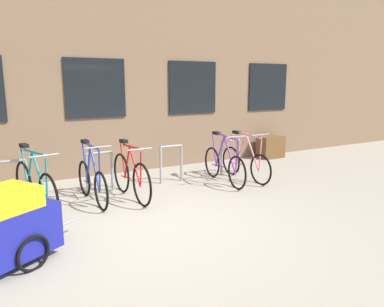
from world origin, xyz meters
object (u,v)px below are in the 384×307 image
bicycle_teal (35,186)px  bicycle_pink (245,162)px  bicycle_red (131,176)px  planter_box (270,147)px  bicycle_blue (92,181)px  bike_trailer (11,225)px  bicycle_purple (224,164)px

bicycle_teal → bicycle_pink: bicycle_teal is taller
bicycle_red → planter_box: 4.89m
bicycle_blue → bicycle_teal: size_ratio=0.89×
bicycle_red → bike_trailer: 2.63m
bicycle_blue → bicycle_pink: size_ratio=0.97×
bicycle_teal → planter_box: size_ratio=2.58×
bicycle_purple → bike_trailer: size_ratio=1.23×
bike_trailer → bicycle_teal: bearing=76.0°
bicycle_blue → bike_trailer: (-1.36, -1.79, 0.09)m
bicycle_pink → planter_box: 2.51m
bicycle_teal → bicycle_red: bearing=-4.4°
bicycle_purple → bicycle_red: size_ratio=1.01×
bicycle_purple → bike_trailer: (-4.09, -1.74, 0.09)m
bicycle_red → planter_box: bearing=18.6°
bicycle_blue → planter_box: size_ratio=2.31×
bicycle_pink → bike_trailer: 4.95m
bicycle_teal → bicycle_purple: 3.64m
bicycle_purple → bicycle_pink: (0.55, -0.00, -0.01)m
bicycle_red → bicycle_blue: bearing=169.4°
bicycle_teal → bicycle_red: size_ratio=1.05×
planter_box → bicycle_blue: bearing=-164.9°
bicycle_pink → bicycle_red: size_ratio=0.97×
bicycle_blue → bicycle_red: bearing=-10.6°
bicycle_pink → bicycle_purple: bearing=179.8°
planter_box → bicycle_purple: bearing=-150.0°
bicycle_pink → bicycle_red: bearing=-178.5°
bicycle_red → bicycle_teal: bearing=175.6°
bicycle_blue → bicycle_teal: (-0.91, -0.00, 0.03)m
bicycle_purple → planter_box: bicycle_purple is taller
bike_trailer → planter_box: (6.66, 3.22, -0.17)m
bicycle_teal → bicycle_purple: size_ratio=1.04×
bicycle_red → bike_trailer: (-2.03, -1.67, 0.07)m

